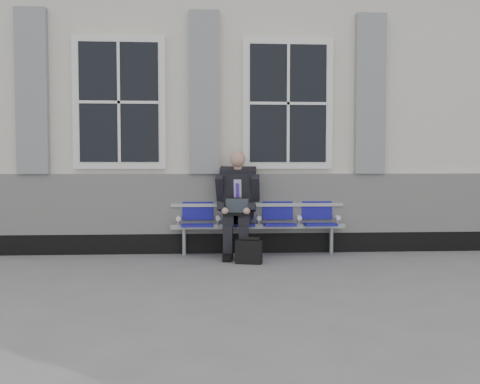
{
  "coord_description": "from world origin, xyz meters",
  "views": [
    {
      "loc": [
        -0.86,
        -6.56,
        1.34
      ],
      "look_at": [
        -0.4,
        0.9,
        0.95
      ],
      "focal_mm": 40.0,
      "sensor_mm": 36.0,
      "label": 1
    }
  ],
  "objects": [
    {
      "name": "briefcase",
      "position": [
        -0.3,
        0.57,
        0.17
      ],
      "size": [
        0.38,
        0.23,
        0.36
      ],
      "color": "black",
      "rests_on": "ground"
    },
    {
      "name": "bench",
      "position": [
        -0.1,
        1.32,
        0.55
      ],
      "size": [
        2.6,
        0.47,
        0.91
      ],
      "color": "#9EA0A3",
      "rests_on": "ground"
    },
    {
      "name": "ground",
      "position": [
        0.0,
        0.0,
        0.0
      ],
      "size": [
        70.0,
        70.0,
        0.0
      ],
      "primitive_type": "plane",
      "color": "slate",
      "rests_on": "ground"
    },
    {
      "name": "station_building",
      "position": [
        -0.02,
        3.47,
        2.22
      ],
      "size": [
        14.4,
        4.4,
        4.49
      ],
      "color": "silver",
      "rests_on": "ground"
    },
    {
      "name": "businessman",
      "position": [
        -0.42,
        1.18,
        0.82
      ],
      "size": [
        0.67,
        0.9,
        1.53
      ],
      "color": "black",
      "rests_on": "ground"
    }
  ]
}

